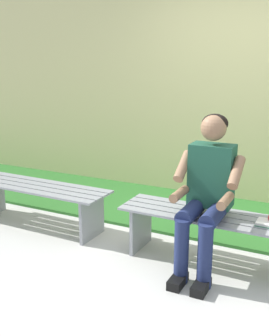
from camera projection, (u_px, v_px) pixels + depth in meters
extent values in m
cube|color=beige|center=(47.00, 299.00, 2.88)|extent=(10.00, 7.00, 0.04)
cube|color=#2D6B28|center=(172.00, 197.00, 4.95)|extent=(9.00, 2.09, 0.03)
cube|color=#D1C684|center=(218.00, 81.00, 4.76)|extent=(9.50, 0.24, 2.80)
cube|color=gray|center=(219.00, 210.00, 3.38)|extent=(1.54, 0.12, 0.02)
cube|color=gray|center=(215.00, 214.00, 3.28)|extent=(1.54, 0.12, 0.02)
cube|color=gray|center=(211.00, 218.00, 3.19)|extent=(1.54, 0.12, 0.02)
cube|color=gray|center=(207.00, 223.00, 3.10)|extent=(1.54, 0.12, 0.02)
cube|color=gray|center=(141.00, 226.00, 3.58)|extent=(0.04, 0.38, 0.41)
cube|color=gray|center=(47.00, 182.00, 4.16)|extent=(1.55, 0.12, 0.02)
cube|color=gray|center=(40.00, 185.00, 4.07)|extent=(1.55, 0.12, 0.02)
cube|color=gray|center=(33.00, 188.00, 3.97)|extent=(1.55, 0.12, 0.02)
cube|color=gray|center=(25.00, 191.00, 3.88)|extent=(1.55, 0.12, 0.02)
cube|color=gray|center=(92.00, 218.00, 3.78)|extent=(0.04, 0.38, 0.41)
cube|color=#1E513D|center=(212.00, 175.00, 3.19)|extent=(0.34, 0.20, 0.50)
sphere|color=#936B4C|center=(214.00, 128.00, 3.08)|extent=(0.20, 0.20, 0.20)
ellipsoid|color=black|center=(215.00, 123.00, 3.10)|extent=(0.20, 0.19, 0.15)
cylinder|color=navy|center=(214.00, 215.00, 3.04)|extent=(0.13, 0.40, 0.13)
cylinder|color=navy|center=(191.00, 211.00, 3.12)|extent=(0.13, 0.40, 0.13)
cylinder|color=navy|center=(205.00, 256.00, 2.93)|extent=(0.11, 0.11, 0.50)
cube|color=black|center=(201.00, 287.00, 2.93)|extent=(0.10, 0.22, 0.07)
cylinder|color=navy|center=(181.00, 251.00, 3.01)|extent=(0.11, 0.11, 0.50)
cube|color=black|center=(178.00, 281.00, 3.01)|extent=(0.10, 0.22, 0.07)
cylinder|color=#936B4C|center=(236.00, 172.00, 3.01)|extent=(0.08, 0.28, 0.23)
cylinder|color=#936B4C|center=(225.00, 201.00, 2.93)|extent=(0.07, 0.26, 0.07)
cylinder|color=#936B4C|center=(183.00, 166.00, 3.19)|extent=(0.08, 0.28, 0.23)
cylinder|color=#936B4C|center=(179.00, 194.00, 3.08)|extent=(0.07, 0.26, 0.07)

